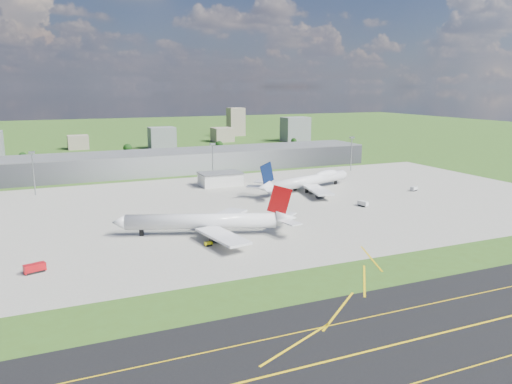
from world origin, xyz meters
name	(u,v)px	position (x,y,z in m)	size (l,w,h in m)	color
ground	(185,174)	(0.00, 150.00, 0.00)	(1400.00, 1400.00, 0.00)	#37581B
taxiway	(450,331)	(0.00, -110.00, 0.03)	(1400.00, 60.00, 0.06)	black
apron	(257,205)	(10.00, 40.00, 0.04)	(360.00, 190.00, 0.08)	gray
terminal	(179,161)	(0.00, 165.00, 7.50)	(300.00, 42.00, 15.00)	gray
ops_building	(220,179)	(10.00, 100.00, 4.00)	(26.00, 16.00, 8.00)	silver
mast_west	(33,165)	(-100.00, 115.00, 17.71)	(3.50, 2.00, 25.90)	gray
mast_center	(213,155)	(10.00, 115.00, 17.71)	(3.50, 2.00, 25.90)	gray
mast_east	(352,148)	(120.00, 115.00, 17.71)	(3.50, 2.00, 25.90)	gray
airliner_red_twin	(208,222)	(-31.27, -2.16, 5.76)	(76.10, 57.74, 21.63)	white
airliner_blue_quad	(308,181)	(54.62, 64.15, 5.84)	(78.17, 59.83, 21.03)	white
fire_truck	(35,268)	(-99.86, -21.54, 1.59)	(7.55, 4.61, 3.18)	#AD0C12
tug_yellow	(208,244)	(-36.07, -16.94, 0.84)	(3.27, 2.13, 1.59)	yellow
van_white_near	(363,204)	(60.68, 14.99, 1.44)	(3.98, 6.19, 2.87)	silver
van_white_far	(414,189)	(113.16, 36.34, 1.32)	(5.61, 4.12, 2.61)	silver
bldg_cw	(78,142)	(-60.00, 340.00, 7.00)	(20.00, 18.00, 14.00)	gray
bldg_c	(162,138)	(20.00, 310.00, 11.00)	(26.00, 20.00, 22.00)	slate
bldg_ce	(222,135)	(100.00, 350.00, 8.00)	(22.00, 24.00, 16.00)	gray
bldg_e	(295,129)	(180.00, 320.00, 14.00)	(30.00, 22.00, 28.00)	slate
bldg_tall_e	(236,122)	(140.00, 410.00, 18.00)	(20.00, 18.00, 36.00)	gray
tree_w	(23,156)	(-110.00, 265.00, 4.86)	(6.75, 6.75, 8.25)	#382314
tree_c	(127,148)	(-20.00, 280.00, 5.84)	(8.10, 8.10, 9.90)	#382314
tree_e	(219,145)	(70.00, 275.00, 5.51)	(7.65, 7.65, 9.35)	#382314
tree_far_e	(294,141)	(160.00, 285.00, 4.53)	(6.30, 6.30, 7.70)	#382314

